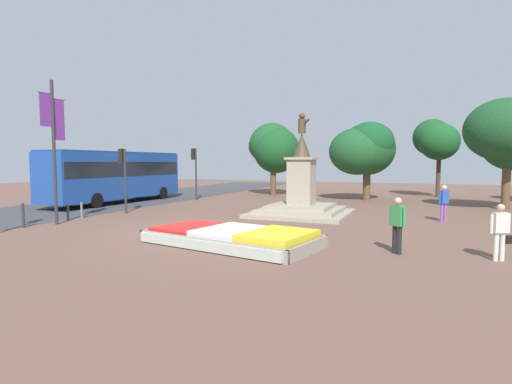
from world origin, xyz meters
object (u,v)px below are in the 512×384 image
Objects in this scene: statue_monument at (301,197)px; traffic_light_far_corner at (195,164)px; traffic_light_mid_block at (123,168)px; pedestrian_crossing_plaza at (444,201)px; banner_pole at (54,145)px; kerb_bollard_mid_a at (23,215)px; city_bus at (116,174)px; pedestrian_with_handbag at (501,229)px; kerb_bollard_mid_b at (68,212)px; flower_planter at (233,237)px; kerb_bollard_north at (82,210)px; pedestrian_near_planter at (397,221)px.

traffic_light_far_corner is (-9.30, 5.04, 1.64)m from statue_monument.
traffic_light_mid_block is 2.04× the size of pedestrian_crossing_plaza.
traffic_light_mid_block reaches higher than pedestrian_crossing_plaza.
kerb_bollard_mid_a is (-0.52, -1.18, -2.90)m from banner_pole.
city_bus is 6.39× the size of pedestrian_crossing_plaza.
pedestrian_with_handbag is (16.68, -0.09, -2.56)m from banner_pole.
city_bus is 13.75× the size of kerb_bollard_mid_b.
flower_planter is 10.46m from traffic_light_mid_block.
traffic_light_far_corner reaches higher than kerb_bollard_mid_a.
pedestrian_with_handbag is at bearing -81.89° from pedestrian_crossing_plaza.
banner_pole reaches higher than flower_planter.
pedestrian_with_handbag is 0.95× the size of pedestrian_crossing_plaza.
city_bus is 6.76× the size of pedestrian_with_handbag.
statue_monument is 4.98× the size of kerb_bollard_mid_a.
kerb_bollard_north is at bearing 163.72° from flower_planter.
city_bus is at bearing 157.89° from pedestrian_with_handbag.
flower_planter is 1.69× the size of traffic_light_far_corner.
pedestrian_crossing_plaza is (15.63, 7.27, -2.48)m from banner_pole.
pedestrian_crossing_plaza is at bearing -16.69° from traffic_light_far_corner.
traffic_light_far_corner reaches higher than city_bus.
pedestrian_near_planter reaches higher than kerb_bollard_mid_b.
statue_monument is at bearing 17.39° from traffic_light_mid_block.
pedestrian_crossing_plaza is at bearing 50.79° from flower_planter.
flower_planter is at bearing -90.57° from statue_monument.
kerb_bollard_north is at bearing -161.24° from pedestrian_crossing_plaza.
flower_planter is 7.81m from pedestrian_with_handbag.
banner_pole is 3.56m from kerb_bollard_north.
city_bus is at bearing 116.68° from kerb_bollard_mid_b.
kerb_bollard_north is (-9.38, 2.74, 0.17)m from flower_planter.
city_bus reaches higher than flower_planter.
statue_monument reaches higher than flower_planter.
pedestrian_near_planter is at bearing -8.20° from kerb_bollard_north.
traffic_light_far_corner is at bearing 125.42° from flower_planter.
city_bus is 6.36× the size of pedestrian_near_planter.
traffic_light_far_corner reaches higher than pedestrian_near_planter.
banner_pole is at bearing 174.09° from flower_planter.
banner_pole is at bearing 65.96° from kerb_bollard_mid_a.
traffic_light_mid_block is 0.32× the size of city_bus.
pedestrian_with_handbag is at bearing 3.62° from kerb_bollard_mid_a.
pedestrian_with_handbag is 17.14m from kerb_bollard_mid_b.
pedestrian_with_handbag is (16.96, -12.13, -1.69)m from traffic_light_far_corner.
pedestrian_near_planter is at bearing -25.45° from city_bus.
pedestrian_near_planter is at bearing 3.56° from kerb_bollard_mid_a.
statue_monument is 10.81m from kerb_bollard_north.
traffic_light_mid_block is 3.28× the size of kerb_bollard_mid_a.
statue_monument is 9.48m from traffic_light_mid_block.
pedestrian_with_handbag is at bearing 3.93° from pedestrian_near_planter.
traffic_light_far_corner is 13.38m from kerb_bollard_mid_a.
kerb_bollard_mid_a is at bearing -114.04° from banner_pole.
traffic_light_far_corner is 16.69m from pedestrian_crossing_plaza.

